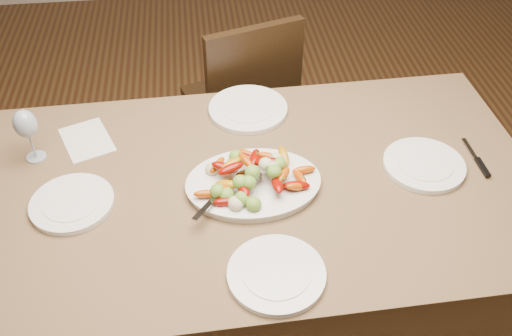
{
  "coord_description": "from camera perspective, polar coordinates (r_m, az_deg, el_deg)",
  "views": [
    {
      "loc": [
        -0.28,
        -1.33,
        2.02
      ],
      "look_at": [
        -0.13,
        -0.01,
        0.82
      ],
      "focal_mm": 40.0,
      "sensor_mm": 36.0,
      "label": 1
    }
  ],
  "objects": [
    {
      "name": "plate_left",
      "position": [
        1.84,
        -17.91,
        -3.39
      ],
      "size": [
        0.26,
        0.26,
        0.02
      ],
      "primitive_type": "cylinder",
      "color": "white",
      "rests_on": "dining_table"
    },
    {
      "name": "dining_table",
      "position": [
        2.11,
        0.0,
        -8.93
      ],
      "size": [
        1.86,
        1.08,
        0.76
      ],
      "primitive_type": "cube",
      "rotation": [
        0.0,
        0.0,
        0.02
      ],
      "color": "brown",
      "rests_on": "ground"
    },
    {
      "name": "floor",
      "position": [
        2.43,
        3.04,
        -14.1
      ],
      "size": [
        6.0,
        6.0,
        0.0
      ],
      "primitive_type": "plane",
      "color": "#3E2613",
      "rests_on": "ground"
    },
    {
      "name": "plate_near",
      "position": [
        1.57,
        2.05,
        -10.57
      ],
      "size": [
        0.27,
        0.27,
        0.02
      ],
      "primitive_type": "cylinder",
      "color": "white",
      "rests_on": "dining_table"
    },
    {
      "name": "serving_platter",
      "position": [
        1.8,
        -0.27,
        -1.71
      ],
      "size": [
        0.42,
        0.32,
        0.02
      ],
      "primitive_type": "ellipsoid",
      "rotation": [
        0.0,
        0.0,
        0.02
      ],
      "color": "white",
      "rests_on": "dining_table"
    },
    {
      "name": "roasted_vegetables",
      "position": [
        1.76,
        -0.27,
        -0.37
      ],
      "size": [
        0.35,
        0.24,
        0.09
      ],
      "primitive_type": null,
      "rotation": [
        0.0,
        0.0,
        0.02
      ],
      "color": "#710902",
      "rests_on": "serving_platter"
    },
    {
      "name": "wine_glass",
      "position": [
        2.0,
        -21.79,
        3.18
      ],
      "size": [
        0.08,
        0.08,
        0.2
      ],
      "primitive_type": null,
      "color": "#8C99A5",
      "rests_on": "dining_table"
    },
    {
      "name": "serving_spoon",
      "position": [
        1.75,
        -2.21,
        -1.88
      ],
      "size": [
        0.26,
        0.21,
        0.03
      ],
      "primitive_type": null,
      "rotation": [
        0.0,
        0.0,
        -0.6
      ],
      "color": "#9EA0A8",
      "rests_on": "serving_platter"
    },
    {
      "name": "plate_far",
      "position": [
        2.12,
        -0.8,
        5.91
      ],
      "size": [
        0.29,
        0.29,
        0.02
      ],
      "primitive_type": "cylinder",
      "color": "white",
      "rests_on": "dining_table"
    },
    {
      "name": "menu_card",
      "position": [
        2.07,
        -16.57,
        2.72
      ],
      "size": [
        0.22,
        0.25,
        0.0
      ],
      "primitive_type": "cube",
      "rotation": [
        0.0,
        0.0,
        0.38
      ],
      "color": "silver",
      "rests_on": "dining_table"
    },
    {
      "name": "table_knife",
      "position": [
        2.04,
        21.17,
        0.8
      ],
      "size": [
        0.02,
        0.2,
        0.01
      ],
      "primitive_type": null,
      "rotation": [
        0.0,
        0.0,
        0.01
      ],
      "color": "#9EA0A8",
      "rests_on": "dining_table"
    },
    {
      "name": "chair_far",
      "position": [
        2.66,
        -1.82,
        6.61
      ],
      "size": [
        0.53,
        0.53,
        0.95
      ],
      "primitive_type": null,
      "rotation": [
        0.0,
        0.0,
        3.45
      ],
      "color": "black",
      "rests_on": "ground"
    },
    {
      "name": "plate_right",
      "position": [
        1.96,
        16.44,
        0.29
      ],
      "size": [
        0.27,
        0.27,
        0.02
      ],
      "primitive_type": "cylinder",
      "color": "white",
      "rests_on": "dining_table"
    }
  ]
}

